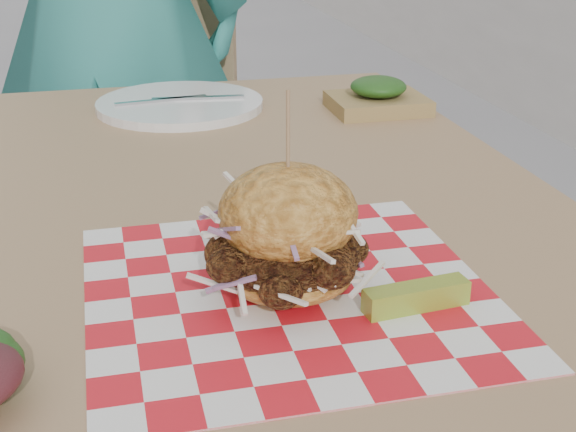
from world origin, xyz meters
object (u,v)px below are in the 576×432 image
object	(u,v)px
diner	(106,1)
sandwich	(288,238)
patio_table	(225,266)
patio_chair	(171,126)

from	to	relation	value
diner	sandwich	size ratio (longest dim) A/B	9.20
patio_table	patio_chair	distance (m)	1.01
patio_chair	sandwich	world-z (taller)	patio_chair
patio_table	patio_chair	world-z (taller)	patio_chair
diner	sandwich	world-z (taller)	diner
diner	sandwich	xyz separation A→B (m)	(0.11, -1.18, -0.05)
diner	patio_chair	distance (m)	0.33
patio_table	sandwich	distance (m)	0.26
patio_table	patio_chair	bearing A→B (deg)	88.08
diner	patio_table	size ratio (longest dim) A/B	1.42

